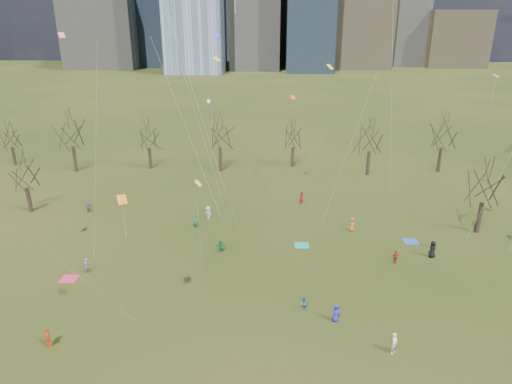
{
  "coord_description": "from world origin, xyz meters",
  "views": [
    {
      "loc": [
        1.75,
        -31.87,
        23.69
      ],
      "look_at": [
        0.0,
        12.0,
        7.0
      ],
      "focal_mm": 32.0,
      "sensor_mm": 36.0,
      "label": 1
    }
  ],
  "objects_px": {
    "person_0": "(336,313)",
    "person_4": "(48,338)",
    "blanket_teal": "(302,245)",
    "blanket_navy": "(411,241)",
    "blanket_crimson": "(69,279)",
    "person_1": "(394,343)"
  },
  "relations": [
    {
      "from": "blanket_teal",
      "to": "person_0",
      "type": "distance_m",
      "value": 13.78
    },
    {
      "from": "person_1",
      "to": "person_4",
      "type": "xyz_separation_m",
      "value": [
        -26.35,
        -0.4,
        -0.04
      ]
    },
    {
      "from": "blanket_crimson",
      "to": "person_0",
      "type": "height_order",
      "value": "person_0"
    },
    {
      "from": "blanket_navy",
      "to": "person_1",
      "type": "bearing_deg",
      "value": -109.05
    },
    {
      "from": "blanket_navy",
      "to": "blanket_crimson",
      "type": "bearing_deg",
      "value": -165.14
    },
    {
      "from": "blanket_teal",
      "to": "person_4",
      "type": "relative_size",
      "value": 0.95
    },
    {
      "from": "person_4",
      "to": "person_0",
      "type": "bearing_deg",
      "value": -120.73
    },
    {
      "from": "person_1",
      "to": "blanket_teal",
      "type": "bearing_deg",
      "value": 57.54
    },
    {
      "from": "blanket_teal",
      "to": "blanket_navy",
      "type": "distance_m",
      "value": 12.56
    },
    {
      "from": "person_0",
      "to": "person_4",
      "type": "height_order",
      "value": "person_4"
    },
    {
      "from": "blanket_teal",
      "to": "person_1",
      "type": "relative_size",
      "value": 0.91
    },
    {
      "from": "blanket_teal",
      "to": "blanket_crimson",
      "type": "xyz_separation_m",
      "value": [
        -23.04,
        -7.95,
        0.0
      ]
    },
    {
      "from": "blanket_teal",
      "to": "blanket_crimson",
      "type": "distance_m",
      "value": 24.37
    },
    {
      "from": "blanket_teal",
      "to": "person_1",
      "type": "height_order",
      "value": "person_1"
    },
    {
      "from": "person_1",
      "to": "person_4",
      "type": "height_order",
      "value": "person_1"
    },
    {
      "from": "blanket_crimson",
      "to": "person_0",
      "type": "distance_m",
      "value": 25.76
    },
    {
      "from": "person_0",
      "to": "person_1",
      "type": "height_order",
      "value": "person_1"
    },
    {
      "from": "blanket_navy",
      "to": "blanket_crimson",
      "type": "xyz_separation_m",
      "value": [
        -35.51,
        -9.42,
        0.0
      ]
    },
    {
      "from": "blanket_teal",
      "to": "person_0",
      "type": "xyz_separation_m",
      "value": [
        2.08,
        -13.6,
        0.78
      ]
    },
    {
      "from": "blanket_crimson",
      "to": "blanket_navy",
      "type": "bearing_deg",
      "value": 14.86
    },
    {
      "from": "person_0",
      "to": "blanket_teal",
      "type": "bearing_deg",
      "value": 80.21
    },
    {
      "from": "person_1",
      "to": "person_4",
      "type": "bearing_deg",
      "value": 129.32
    }
  ]
}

